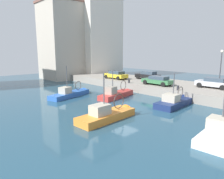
# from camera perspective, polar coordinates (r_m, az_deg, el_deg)

# --- Properties ---
(water_surface) EXTENTS (80.00, 80.00, 0.00)m
(water_surface) POSITION_cam_1_polar(r_m,az_deg,el_deg) (21.54, 3.29, -5.09)
(water_surface) COLOR navy
(water_surface) RESTS_ON ground
(quay_wall) EXTENTS (9.00, 56.00, 1.20)m
(quay_wall) POSITION_cam_1_polar(r_m,az_deg,el_deg) (30.57, 18.42, 0.19)
(quay_wall) COLOR gray
(quay_wall) RESTS_ON ground
(fishing_boat_navy) EXTENTS (6.21, 2.33, 4.46)m
(fishing_boat_navy) POSITION_cam_1_polar(r_m,az_deg,el_deg) (23.45, 17.31, -3.95)
(fishing_boat_navy) COLOR navy
(fishing_boat_navy) RESTS_ON ground
(fishing_boat_blue) EXTENTS (7.12, 3.41, 4.78)m
(fishing_boat_blue) POSITION_cam_1_polar(r_m,az_deg,el_deg) (27.54, -11.21, -1.58)
(fishing_boat_blue) COLOR #2D60B7
(fishing_boat_blue) RESTS_ON ground
(fishing_boat_white) EXTENTS (7.01, 2.47, 4.91)m
(fishing_boat_white) POSITION_cam_1_polar(r_m,az_deg,el_deg) (16.58, 28.87, -10.73)
(fishing_boat_white) COLOR white
(fishing_boat_white) RESTS_ON ground
(fishing_boat_orange) EXTENTS (6.54, 2.20, 4.89)m
(fishing_boat_orange) POSITION_cam_1_polar(r_m,az_deg,el_deg) (18.01, -0.69, -7.78)
(fishing_boat_orange) COLOR orange
(fishing_boat_orange) RESTS_ON ground
(fishing_boat_red) EXTENTS (6.83, 2.88, 4.30)m
(fishing_boat_red) POSITION_cam_1_polar(r_m,az_deg,el_deg) (26.51, 1.60, -1.83)
(fishing_boat_red) COLOR #BC3833
(fishing_boat_red) RESTS_ON ground
(parked_car_silver) EXTENTS (2.03, 4.18, 1.34)m
(parked_car_silver) POSITION_cam_1_polar(r_m,az_deg,el_deg) (29.15, 26.54, 1.72)
(parked_car_silver) COLOR #B7B7BC
(parked_car_silver) RESTS_ON quay_wall
(parked_car_yellow) EXTENTS (2.02, 4.39, 1.34)m
(parked_car_yellow) POSITION_cam_1_polar(r_m,az_deg,el_deg) (35.17, 1.09, 4.14)
(parked_car_yellow) COLOR gold
(parked_car_yellow) RESTS_ON quay_wall
(parked_car_green) EXTENTS (2.02, 4.36, 1.26)m
(parked_car_green) POSITION_cam_1_polar(r_m,az_deg,el_deg) (29.27, 12.68, 2.54)
(parked_car_green) COLOR #387547
(parked_car_green) RESTS_ON quay_wall
(parked_car_black) EXTENTS (1.98, 4.26, 1.37)m
(parked_car_black) POSITION_cam_1_polar(r_m,az_deg,el_deg) (35.03, 9.98, 3.97)
(parked_car_black) COLOR black
(parked_car_black) RESTS_ON quay_wall
(mooring_bollard_mid) EXTENTS (0.28, 0.28, 0.55)m
(mooring_bollard_mid) POSITION_cam_1_polar(r_m,az_deg,el_deg) (25.88, 17.95, 0.40)
(mooring_bollard_mid) COLOR #2D2D33
(mooring_bollard_mid) RESTS_ON quay_wall
(mooring_bollard_north) EXTENTS (0.28, 0.28, 0.55)m
(mooring_bollard_north) POSITION_cam_1_polar(r_m,az_deg,el_deg) (30.52, 4.77, 2.34)
(mooring_bollard_north) COLOR #2D2D33
(mooring_bollard_north) RESTS_ON quay_wall
(quay_streetlamp) EXTENTS (0.36, 0.36, 4.83)m
(quay_streetlamp) POSITION_cam_1_polar(r_m,az_deg,el_deg) (29.65, 28.21, 6.69)
(quay_streetlamp) COLOR #38383D
(quay_streetlamp) RESTS_ON quay_wall
(waterfront_building_west) EXTENTS (8.83, 8.35, 16.20)m
(waterfront_building_west) POSITION_cam_1_polar(r_m,az_deg,el_deg) (46.31, -13.35, 13.10)
(waterfront_building_west) COLOR #B2A899
(waterfront_building_west) RESTS_ON ground
(waterfront_building_central) EXTENTS (9.75, 9.14, 19.28)m
(waterfront_building_central) POSITION_cam_1_polar(r_m,az_deg,el_deg) (49.16, -4.65, 14.97)
(waterfront_building_central) COLOR silver
(waterfront_building_central) RESTS_ON ground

